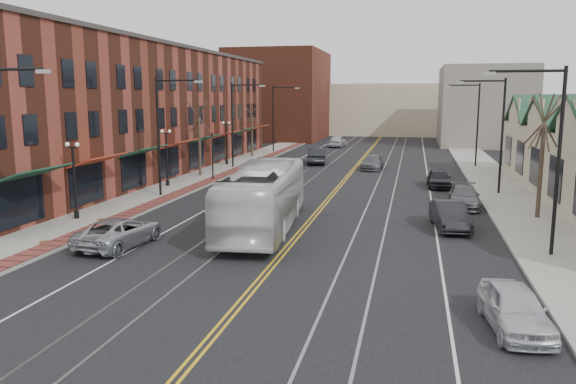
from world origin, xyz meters
The scene contains 31 objects.
ground centered at (0.00, 0.00, 0.00)m, with size 160.00×160.00×0.00m, color black.
sidewalk_left centered at (-12.00, 20.00, 0.07)m, with size 4.00×120.00×0.15m, color gray.
sidewalk_right centered at (12.00, 20.00, 0.07)m, with size 4.00×120.00×0.15m, color gray.
building_left centered at (-19.00, 27.00, 5.50)m, with size 10.00×50.00×11.00m, color maroon.
backdrop_left centered at (-16.00, 70.00, 7.00)m, with size 14.00×18.00×14.00m, color maroon.
backdrop_mid centered at (0.00, 85.00, 4.50)m, with size 22.00×14.00×9.00m, color beige.
backdrop_right centered at (15.00, 65.00, 5.50)m, with size 12.00×16.00×11.00m, color slate.
streetlight_l_1 centered at (-11.05, 16.00, 5.03)m, with size 3.33×0.25×8.00m.
streetlight_l_2 centered at (-11.05, 32.00, 5.03)m, with size 3.33×0.25×8.00m.
streetlight_l_3 centered at (-11.05, 48.00, 5.03)m, with size 3.33×0.25×8.00m.
streetlight_r_0 centered at (11.05, 6.00, 5.03)m, with size 3.33×0.25×8.00m.
streetlight_r_1 centered at (11.05, 22.00, 5.03)m, with size 3.33×0.25×8.00m.
streetlight_r_2 centered at (11.05, 38.00, 5.03)m, with size 3.33×0.25×8.00m.
lamppost_l_1 centered at (-12.80, 8.00, 2.20)m, with size 0.84×0.28×4.27m.
lamppost_l_2 centered at (-12.80, 20.00, 2.20)m, with size 0.84×0.28×4.27m.
lamppost_l_3 centered at (-12.80, 34.00, 2.20)m, with size 0.84×0.28×4.27m.
tree_left_near centered at (-12.50, 26.00, 3.51)m, with size 1.78×1.37×6.48m.
tree_left_far centered at (-12.50, 42.00, 3.28)m, with size 1.66×1.28×6.02m.
tree_right_mid centered at (12.50, 14.00, 3.75)m, with size 1.90×1.46×6.93m.
manhole_mid centered at (-11.20, 3.00, 0.16)m, with size 0.60×0.60×0.02m, color #592D19.
manhole_far centered at (-11.20, 8.00, 0.16)m, with size 0.60×0.60×0.02m, color #592D19.
traffic_signal centered at (-10.60, 24.00, 2.35)m, with size 0.18×0.15×3.80m.
transit_bus centered at (-2.00, 8.31, 1.71)m, with size 2.87×12.25×3.41m, color silver.
parked_suv centered at (-7.67, 3.60, 0.69)m, with size 2.28×4.93×1.37m, color #A6A9AD.
parked_car_a centered at (8.64, -2.42, 0.67)m, with size 1.59×3.96×1.35m, color silver.
parked_car_b centered at (7.50, 10.55, 0.72)m, with size 1.53×4.40×1.45m, color black.
parked_car_c centered at (8.71, 16.81, 0.67)m, with size 1.88×4.61×1.34m, color #58575E.
parked_car_d centered at (7.50, 24.49, 0.71)m, with size 1.69×4.19×1.43m, color black.
distant_car_left centered at (-4.21, 37.49, 0.82)m, with size 1.74×4.98×1.64m, color black.
distant_car_right centered at (1.76, 34.19, 0.67)m, with size 1.87×4.61×1.34m, color #57585E.
distant_car_far centered at (-4.69, 57.15, 0.81)m, with size 1.91×4.74×1.61m, color silver.
Camera 1 is at (5.52, -19.43, 6.92)m, focal length 35.00 mm.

